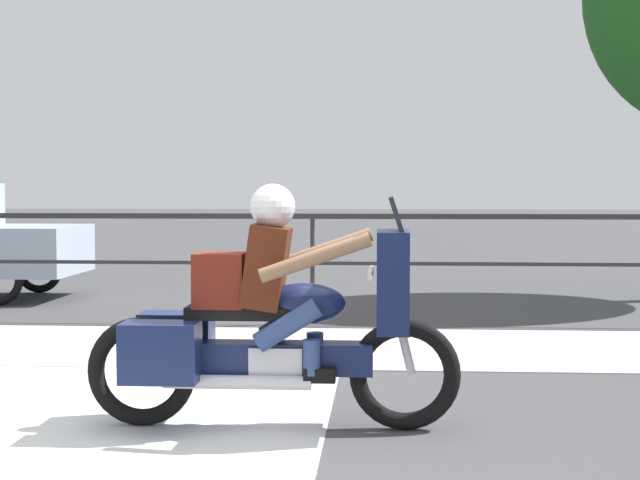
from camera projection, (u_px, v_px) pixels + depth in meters
name	position (u px, v px, depth m)	size (l,w,h in m)	color
ground_plane	(254.00, 436.00, 6.09)	(120.00, 120.00, 0.00)	#424244
sidewalk_band	(300.00, 346.00, 9.48)	(44.00, 2.40, 0.01)	#B7B2A8
crosswalk_band	(68.00, 441.00, 5.96)	(3.12, 6.00, 0.01)	silver
fence_railing	(312.00, 237.00, 11.05)	(36.00, 0.05, 1.25)	#232326
motorcycle	(271.00, 320.00, 6.27)	(2.42, 0.76, 1.57)	black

